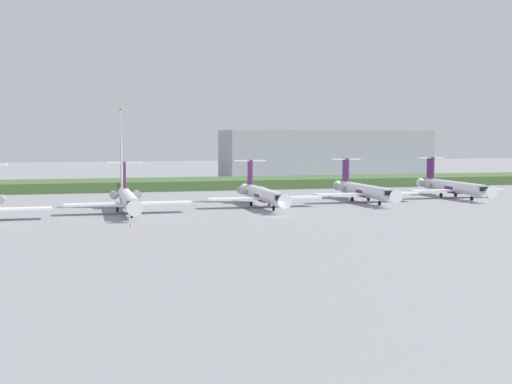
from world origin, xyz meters
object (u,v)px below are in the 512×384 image
object	(u,v)px
regional_jet_third	(263,194)
safety_cone_front_marker	(131,224)
regional_jet_fifth	(453,186)
regional_jet_second	(128,199)
regional_jet_fourth	(364,190)
antenna_mast	(121,158)

from	to	relation	value
regional_jet_third	safety_cone_front_marker	distance (m)	36.61
regional_jet_third	safety_cone_front_marker	world-z (taller)	regional_jet_third
regional_jet_third	regional_jet_fifth	distance (m)	48.54
regional_jet_second	regional_jet_fourth	distance (m)	51.16
regional_jet_third	regional_jet_fourth	size ratio (longest dim) A/B	1.00
regional_jet_fourth	safety_cone_front_marker	size ratio (longest dim) A/B	56.36
regional_jet_second	regional_jet_third	xyz separation A→B (m)	(26.70, 4.71, 0.00)
regional_jet_third	regional_jet_fourth	xyz separation A→B (m)	(23.64, 4.45, 0.00)
safety_cone_front_marker	regional_jet_third	bearing A→B (deg)	40.95
antenna_mast	safety_cone_front_marker	world-z (taller)	antenna_mast
regional_jet_second	antenna_mast	xyz separation A→B (m)	(1.42, 46.43, 6.18)
regional_jet_fifth	safety_cone_front_marker	xyz separation A→B (m)	(-75.26, -33.15, -2.26)
regional_jet_second	regional_jet_fourth	size ratio (longest dim) A/B	1.00
antenna_mast	regional_jet_third	bearing A→B (deg)	-58.80
regional_jet_third	safety_cone_front_marker	size ratio (longest dim) A/B	56.36
regional_jet_second	regional_jet_third	size ratio (longest dim) A/B	1.00
regional_jet_fourth	safety_cone_front_marker	xyz separation A→B (m)	(-51.24, -28.39, -2.26)
regional_jet_fifth	antenna_mast	size ratio (longest dim) A/B	1.48
regional_jet_third	regional_jet_fifth	size ratio (longest dim) A/B	1.00
regional_jet_fourth	regional_jet_fifth	bearing A→B (deg)	11.21
regional_jet_fifth	safety_cone_front_marker	size ratio (longest dim) A/B	56.36
regional_jet_fourth	regional_jet_fifth	size ratio (longest dim) A/B	1.00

